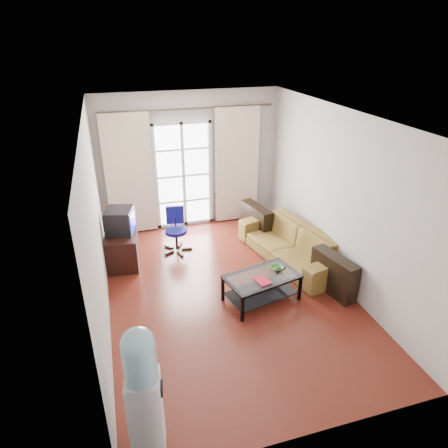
{
  "coord_description": "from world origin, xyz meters",
  "views": [
    {
      "loc": [
        -1.52,
        -4.94,
        3.69
      ],
      "look_at": [
        0.05,
        0.35,
        1.0
      ],
      "focal_mm": 32.0,
      "sensor_mm": 36.0,
      "label": 1
    }
  ],
  "objects_px": {
    "coffee_table": "(262,284)",
    "water_cooler": "(144,392)",
    "crt_tv": "(119,221)",
    "task_chair": "(176,238)",
    "tv_stand": "(122,249)",
    "sofa": "(290,244)"
  },
  "relations": [
    {
      "from": "coffee_table",
      "to": "water_cooler",
      "type": "bearing_deg",
      "value": -134.49
    },
    {
      "from": "crt_tv",
      "to": "task_chair",
      "type": "distance_m",
      "value": 1.13
    },
    {
      "from": "coffee_table",
      "to": "task_chair",
      "type": "xyz_separation_m",
      "value": [
        -0.94,
        1.88,
        -0.04
      ]
    },
    {
      "from": "tv_stand",
      "to": "task_chair",
      "type": "distance_m",
      "value": 1.0
    },
    {
      "from": "sofa",
      "to": "tv_stand",
      "type": "distance_m",
      "value": 2.92
    },
    {
      "from": "tv_stand",
      "to": "task_chair",
      "type": "relative_size",
      "value": 0.97
    },
    {
      "from": "sofa",
      "to": "crt_tv",
      "type": "xyz_separation_m",
      "value": [
        -2.83,
        0.77,
        0.48
      ]
    },
    {
      "from": "tv_stand",
      "to": "sofa",
      "type": "bearing_deg",
      "value": -7.32
    },
    {
      "from": "sofa",
      "to": "tv_stand",
      "type": "relative_size",
      "value": 2.88
    },
    {
      "from": "sofa",
      "to": "task_chair",
      "type": "height_order",
      "value": "task_chair"
    },
    {
      "from": "crt_tv",
      "to": "task_chair",
      "type": "relative_size",
      "value": 0.67
    },
    {
      "from": "coffee_table",
      "to": "task_chair",
      "type": "height_order",
      "value": "task_chair"
    },
    {
      "from": "coffee_table",
      "to": "water_cooler",
      "type": "height_order",
      "value": "water_cooler"
    },
    {
      "from": "sofa",
      "to": "task_chair",
      "type": "xyz_separation_m",
      "value": [
        -1.86,
        0.91,
        -0.07
      ]
    },
    {
      "from": "sofa",
      "to": "coffee_table",
      "type": "xyz_separation_m",
      "value": [
        -0.91,
        -0.97,
        -0.03
      ]
    },
    {
      "from": "coffee_table",
      "to": "task_chair",
      "type": "bearing_deg",
      "value": 116.61
    },
    {
      "from": "tv_stand",
      "to": "water_cooler",
      "type": "relative_size",
      "value": 0.53
    },
    {
      "from": "coffee_table",
      "to": "water_cooler",
      "type": "distance_m",
      "value": 2.76
    },
    {
      "from": "tv_stand",
      "to": "crt_tv",
      "type": "xyz_separation_m",
      "value": [
        0.0,
        0.07,
        0.5
      ]
    },
    {
      "from": "sofa",
      "to": "task_chair",
      "type": "distance_m",
      "value": 2.07
    },
    {
      "from": "coffee_table",
      "to": "crt_tv",
      "type": "xyz_separation_m",
      "value": [
        -1.92,
        1.74,
        0.51
      ]
    },
    {
      "from": "sofa",
      "to": "tv_stand",
      "type": "xyz_separation_m",
      "value": [
        -2.84,
        0.7,
        -0.02
      ]
    }
  ]
}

